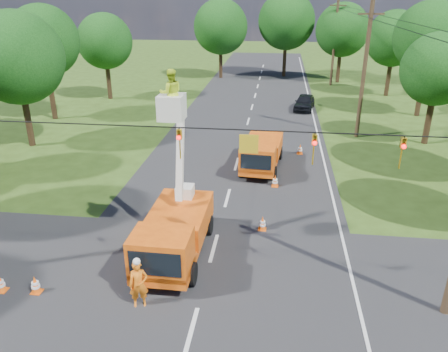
# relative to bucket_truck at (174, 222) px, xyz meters

# --- Properties ---
(ground) EXTENTS (140.00, 140.00, 0.00)m
(ground) POSITION_rel_bucket_truck_xyz_m (1.48, 15.78, -1.64)
(ground) COLOR #2F4815
(ground) RESTS_ON ground
(road_main) EXTENTS (12.00, 100.00, 0.06)m
(road_main) POSITION_rel_bucket_truck_xyz_m (1.48, 15.78, -1.64)
(road_main) COLOR black
(road_main) RESTS_ON ground
(road_cross) EXTENTS (56.00, 10.00, 0.07)m
(road_cross) POSITION_rel_bucket_truck_xyz_m (1.48, -2.22, -1.64)
(road_cross) COLOR black
(road_cross) RESTS_ON ground
(edge_line) EXTENTS (0.12, 90.00, 0.02)m
(edge_line) POSITION_rel_bucket_truck_xyz_m (7.08, 15.78, -1.64)
(edge_line) COLOR silver
(edge_line) RESTS_ON ground
(bucket_truck) EXTENTS (2.45, 5.97, 7.67)m
(bucket_truck) POSITION_rel_bucket_truck_xyz_m (0.00, 0.00, 0.00)
(bucket_truck) COLOR orange
(bucket_truck) RESTS_ON ground
(second_truck) EXTENTS (2.56, 5.63, 2.05)m
(second_truck) POSITION_rel_bucket_truck_xyz_m (3.07, 10.24, -0.57)
(second_truck) COLOR orange
(second_truck) RESTS_ON ground
(ground_worker) EXTENTS (0.77, 0.63, 1.83)m
(ground_worker) POSITION_rel_bucket_truck_xyz_m (-0.55, -3.18, -0.72)
(ground_worker) COLOR orange
(ground_worker) RESTS_ON ground
(distant_car) EXTENTS (2.31, 4.33, 1.40)m
(distant_car) POSITION_rel_bucket_truck_xyz_m (6.37, 25.59, -0.93)
(distant_car) COLOR black
(distant_car) RESTS_ON ground
(traffic_cone_1) EXTENTS (0.38, 0.38, 0.71)m
(traffic_cone_1) POSITION_rel_bucket_truck_xyz_m (3.48, 2.66, -1.28)
(traffic_cone_1) COLOR #F75A0D
(traffic_cone_1) RESTS_ON ground
(traffic_cone_2) EXTENTS (0.38, 0.38, 0.71)m
(traffic_cone_2) POSITION_rel_bucket_truck_xyz_m (3.98, 7.62, -1.28)
(traffic_cone_2) COLOR #F75A0D
(traffic_cone_2) RESTS_ON ground
(traffic_cone_3) EXTENTS (0.38, 0.38, 0.71)m
(traffic_cone_3) POSITION_rel_bucket_truck_xyz_m (-4.55, -2.96, -1.28)
(traffic_cone_3) COLOR #F75A0D
(traffic_cone_3) RESTS_ON ground
(traffic_cone_4) EXTENTS (0.38, 0.38, 0.71)m
(traffic_cone_4) POSITION_rel_bucket_truck_xyz_m (-5.87, -3.05, -1.28)
(traffic_cone_4) COLOR #F75A0D
(traffic_cone_4) RESTS_ON ground
(traffic_cone_6) EXTENTS (0.38, 0.38, 0.71)m
(traffic_cone_6) POSITION_rel_bucket_truck_xyz_m (5.56, 13.24, -1.28)
(traffic_cone_6) COLOR #F75A0D
(traffic_cone_6) RESTS_ON ground
(pole_right_mid) EXTENTS (1.80, 0.30, 10.00)m
(pole_right_mid) POSITION_rel_bucket_truck_xyz_m (9.98, 17.78, 3.47)
(pole_right_mid) COLOR #4C3823
(pole_right_mid) RESTS_ON ground
(pole_right_far) EXTENTS (1.80, 0.30, 10.00)m
(pole_right_far) POSITION_rel_bucket_truck_xyz_m (9.98, 37.78, 3.47)
(pole_right_far) COLOR #4C3823
(pole_right_far) RESTS_ON ground
(signal_span) EXTENTS (18.00, 0.29, 1.07)m
(signal_span) POSITION_rel_bucket_truck_xyz_m (3.71, -2.22, 4.24)
(signal_span) COLOR black
(signal_span) RESTS_ON ground
(tree_left_d) EXTENTS (6.20, 6.20, 9.24)m
(tree_left_d) POSITION_rel_bucket_truck_xyz_m (-13.52, 12.78, 4.49)
(tree_left_d) COLOR #382616
(tree_left_d) RESTS_ON ground
(tree_left_e) EXTENTS (5.80, 5.80, 9.41)m
(tree_left_e) POSITION_rel_bucket_truck_xyz_m (-15.32, 19.78, 4.86)
(tree_left_e) COLOR #382616
(tree_left_e) RESTS_ON ground
(tree_left_f) EXTENTS (5.40, 5.40, 8.40)m
(tree_left_f) POSITION_rel_bucket_truck_xyz_m (-13.32, 27.78, 4.05)
(tree_left_f) COLOR #382616
(tree_left_f) RESTS_ON ground
(tree_right_c) EXTENTS (5.00, 5.00, 7.83)m
(tree_right_c) POSITION_rel_bucket_truck_xyz_m (14.68, 16.78, 3.68)
(tree_right_c) COLOR #382616
(tree_right_c) RESTS_ON ground
(tree_right_d) EXTENTS (6.00, 6.00, 9.70)m
(tree_right_d) POSITION_rel_bucket_truck_xyz_m (16.28, 24.78, 5.04)
(tree_right_d) COLOR #382616
(tree_right_d) RESTS_ON ground
(tree_right_e) EXTENTS (5.60, 5.60, 8.63)m
(tree_right_e) POSITION_rel_bucket_truck_xyz_m (15.28, 32.78, 4.18)
(tree_right_e) COLOR #382616
(tree_right_e) RESTS_ON ground
(tree_far_a) EXTENTS (6.60, 6.60, 9.50)m
(tree_far_a) POSITION_rel_bucket_truck_xyz_m (-3.52, 40.78, 4.55)
(tree_far_a) COLOR #382616
(tree_far_a) RESTS_ON ground
(tree_far_b) EXTENTS (7.00, 7.00, 10.32)m
(tree_far_b) POSITION_rel_bucket_truck_xyz_m (4.48, 42.78, 5.17)
(tree_far_b) COLOR #382616
(tree_far_b) RESTS_ON ground
(tree_far_c) EXTENTS (6.20, 6.20, 9.18)m
(tree_far_c) POSITION_rel_bucket_truck_xyz_m (10.98, 39.78, 4.43)
(tree_far_c) COLOR #382616
(tree_far_c) RESTS_ON ground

